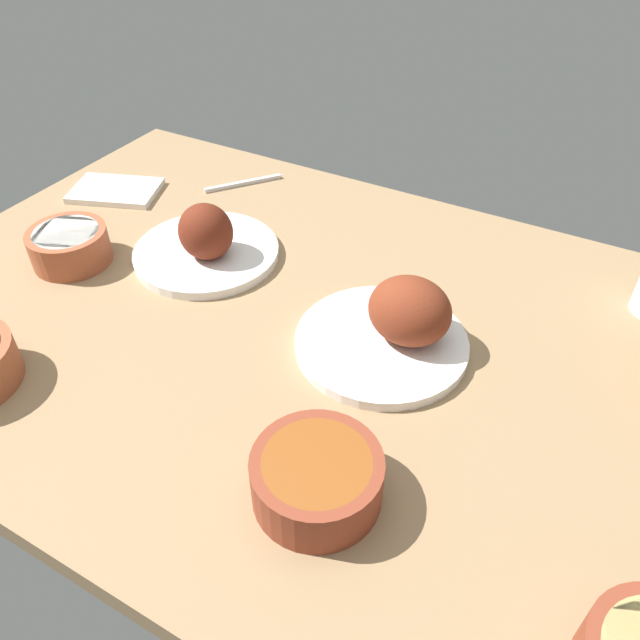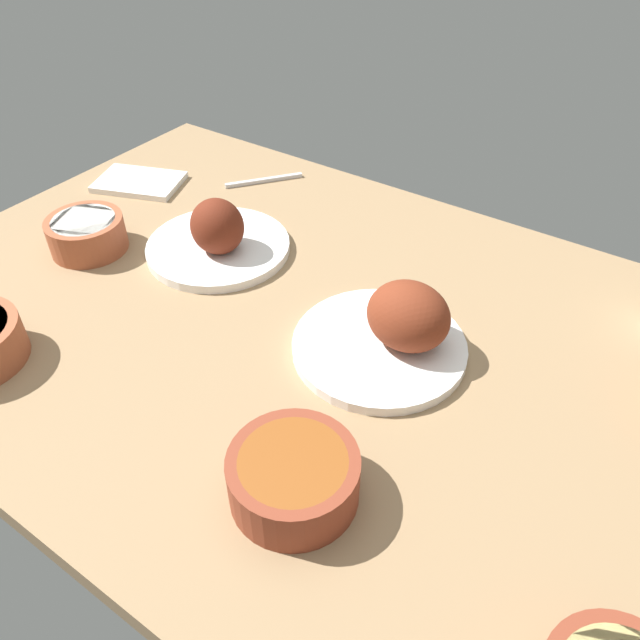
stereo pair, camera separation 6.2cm
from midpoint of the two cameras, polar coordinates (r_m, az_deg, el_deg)
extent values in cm
cube|color=#937551|center=(92.73, 1.93, -1.94)|extent=(140.00, 90.00, 4.00)
cylinder|color=white|center=(88.28, 7.53, -2.52)|extent=(24.92, 24.92, 1.60)
ellipsoid|color=maroon|center=(85.71, 10.28, 0.30)|extent=(11.89, 10.29, 9.80)
cylinder|color=white|center=(108.55, -7.80, 6.69)|extent=(24.88, 24.88, 1.60)
ellipsoid|color=#602314|center=(104.28, -7.84, 8.57)|extent=(9.23, 8.68, 9.62)
cylinder|color=brown|center=(70.07, 0.16, -14.51)|extent=(14.80, 14.80, 6.22)
cylinder|color=brown|center=(67.95, 0.17, -13.25)|extent=(12.13, 12.13, 1.00)
cylinder|color=#A35133|center=(113.33, -19.39, 7.50)|extent=(13.12, 13.12, 5.92)
cylinder|color=white|center=(112.10, -19.66, 8.54)|extent=(10.76, 10.76, 1.00)
cube|color=white|center=(132.87, -15.15, 12.24)|extent=(19.64, 16.40, 1.20)
cube|color=silver|center=(129.84, -3.83, 12.80)|extent=(10.69, 13.32, 0.80)
camera|label=1|loc=(0.03, -88.02, 1.69)|focal=34.42mm
camera|label=2|loc=(0.03, 91.98, -1.69)|focal=34.42mm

